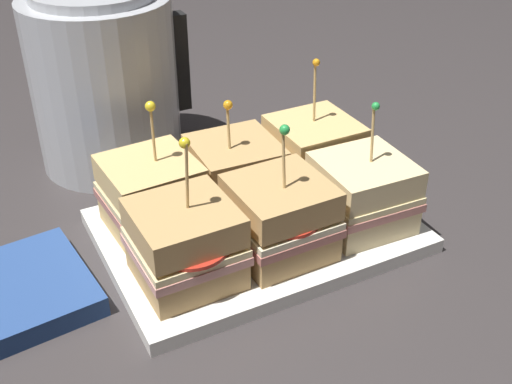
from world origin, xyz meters
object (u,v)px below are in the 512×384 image
at_px(sandwich_front_right, 362,193).
at_px(kettle_steel, 105,80).
at_px(sandwich_back_left, 152,195).
at_px(sandwich_back_center, 235,174).
at_px(serving_platter, 256,230).
at_px(sandwich_front_center, 281,218).
at_px(sandwich_back_right, 313,153).
at_px(napkin_stack, 16,293).
at_px(sandwich_front_left, 185,244).

bearing_deg(sandwich_front_right, kettle_steel, 122.56).
relative_size(sandwich_back_left, sandwich_back_center, 1.11).
distance_m(serving_platter, sandwich_front_center, 0.08).
relative_size(sandwich_back_left, sandwich_back_right, 0.95).
height_order(serving_platter, sandwich_front_center, sandwich_front_center).
bearing_deg(sandwich_back_center, serving_platter, -89.18).
bearing_deg(napkin_stack, sandwich_front_left, -21.54).
bearing_deg(sandwich_back_center, sandwich_front_left, -135.17).
bearing_deg(sandwich_back_right, sandwich_back_center, 178.71).
height_order(sandwich_back_center, sandwich_back_right, sandwich_back_right).
bearing_deg(sandwich_back_right, sandwich_back_left, -179.83).
distance_m(serving_platter, sandwich_front_left, 0.13).
xyz_separation_m(kettle_steel, napkin_stack, (-0.18, -0.26, -0.11)).
height_order(sandwich_front_right, kettle_steel, kettle_steel).
relative_size(sandwich_front_left, sandwich_front_center, 1.05).
distance_m(sandwich_front_center, sandwich_back_center, 0.11).
bearing_deg(sandwich_back_right, sandwich_front_center, -134.88).
height_order(serving_platter, sandwich_back_center, sandwich_back_center).
bearing_deg(sandwich_front_left, sandwich_back_left, 89.31).
relative_size(sandwich_front_center, kettle_steel, 0.60).
xyz_separation_m(sandwich_front_right, napkin_stack, (-0.39, 0.07, -0.05)).
height_order(sandwich_back_right, napkin_stack, sandwich_back_right).
height_order(sandwich_front_right, napkin_stack, sandwich_front_right).
bearing_deg(sandwich_back_center, sandwich_back_left, -178.32).
height_order(sandwich_front_center, kettle_steel, kettle_steel).
bearing_deg(napkin_stack, kettle_steel, 54.31).
bearing_deg(sandwich_back_center, sandwich_back_right, -1.29).
height_order(sandwich_front_center, sandwich_back_left, same).
bearing_deg(sandwich_front_right, serving_platter, 154.35).
relative_size(sandwich_front_center, sandwich_back_left, 1.00).
xyz_separation_m(sandwich_front_left, kettle_steel, (0.02, 0.32, 0.06)).
bearing_deg(sandwich_front_center, kettle_steel, 106.37).
xyz_separation_m(sandwich_back_left, sandwich_back_right, (0.22, 0.00, -0.00)).
bearing_deg(sandwich_front_right, sandwich_front_left, 179.84).
xyz_separation_m(sandwich_front_center, sandwich_back_center, (-0.00, 0.11, -0.00)).
bearing_deg(serving_platter, sandwich_front_right, -25.65).
relative_size(sandwich_front_right, napkin_stack, 0.96).
bearing_deg(serving_platter, sandwich_front_center, -88.17).
height_order(sandwich_back_right, kettle_steel, kettle_steel).
distance_m(sandwich_front_left, sandwich_back_left, 0.11).
xyz_separation_m(sandwich_front_left, napkin_stack, (-0.17, 0.07, -0.05)).
xyz_separation_m(serving_platter, sandwich_front_right, (0.11, -0.05, 0.05)).
bearing_deg(sandwich_front_left, sandwich_back_center, 44.83).
bearing_deg(sandwich_back_left, sandwich_back_center, 1.68).
bearing_deg(sandwich_back_right, sandwich_front_right, -89.47).
relative_size(sandwich_back_left, napkin_stack, 0.98).
bearing_deg(serving_platter, napkin_stack, 177.34).
distance_m(serving_platter, sandwich_back_center, 0.08).
bearing_deg(sandwich_back_right, napkin_stack, -174.13).
xyz_separation_m(sandwich_front_center, napkin_stack, (-0.28, 0.07, -0.05)).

